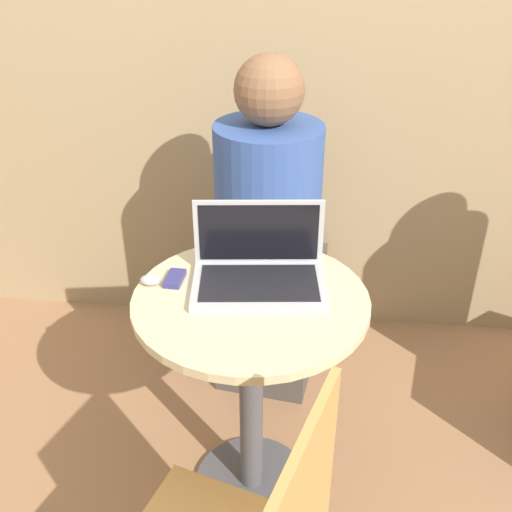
% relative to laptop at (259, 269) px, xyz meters
% --- Properties ---
extents(ground_plane, '(12.00, 12.00, 0.00)m').
position_rel_laptop_xyz_m(ground_plane, '(-0.01, -0.08, -0.80)').
color(ground_plane, '#9E704C').
extents(back_wall, '(7.00, 0.05, 2.60)m').
position_rel_laptop_xyz_m(back_wall, '(-0.01, 0.92, 0.50)').
color(back_wall, tan).
rests_on(back_wall, ground_plane).
extents(round_table, '(0.65, 0.65, 0.75)m').
position_rel_laptop_xyz_m(round_table, '(-0.01, -0.08, -0.26)').
color(round_table, '#4C4C51').
rests_on(round_table, ground_plane).
extents(laptop, '(0.39, 0.27, 0.22)m').
position_rel_laptop_xyz_m(laptop, '(0.00, 0.00, 0.00)').
color(laptop, '#B7B7BC').
rests_on(laptop, round_table).
extents(cell_phone, '(0.05, 0.09, 0.02)m').
position_rel_laptop_xyz_m(cell_phone, '(-0.24, -0.02, -0.04)').
color(cell_phone, navy).
rests_on(cell_phone, round_table).
extents(computer_mouse, '(0.06, 0.04, 0.03)m').
position_rel_laptop_xyz_m(computer_mouse, '(-0.30, -0.04, -0.03)').
color(computer_mouse, '#B2B2B7').
rests_on(computer_mouse, round_table).
extents(person_seated, '(0.42, 0.59, 1.28)m').
position_rel_laptop_xyz_m(person_seated, '(-0.01, 0.52, -0.26)').
color(person_seated, '#4C4742').
rests_on(person_seated, ground_plane).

